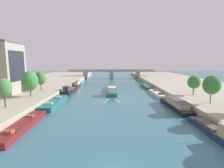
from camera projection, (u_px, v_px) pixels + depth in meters
quay_left at (28, 88)px, 71.73m from camera, size 36.00×170.00×2.06m
quay_right at (195, 87)px, 72.19m from camera, size 36.00×170.00×2.06m
barge_midriver at (112, 90)px, 66.68m from camera, size 4.24×23.27×3.19m
wake_behind_barge at (112, 101)px, 52.31m from camera, size 5.60×5.92×0.03m
moored_boat_left_near at (23, 125)px, 30.60m from camera, size 3.26×16.17×2.24m
moored_boat_left_midway at (55, 102)px, 47.58m from camera, size 3.66×16.77×2.38m
moored_boat_left_downstream at (70, 90)px, 64.64m from camera, size 3.03×14.64×3.37m
moored_boat_left_far at (78, 84)px, 80.63m from camera, size 1.86×10.44×2.88m
moored_boat_right_lone at (213, 129)px, 28.01m from camera, size 2.55×12.46×3.12m
moored_boat_right_gap_after at (176, 105)px, 43.32m from camera, size 3.59×15.54×2.68m
moored_boat_right_far at (157, 94)px, 60.45m from camera, size 3.28×14.96×2.26m
moored_boat_right_downstream at (146, 86)px, 78.26m from camera, size 3.13×15.35×2.13m
tree_left_midway at (4, 88)px, 36.74m from camera, size 3.31×3.31×6.66m
tree_left_distant at (30, 81)px, 48.42m from camera, size 4.67×4.67×7.54m
tree_left_second at (40, 78)px, 57.78m from camera, size 3.75×3.75×6.84m
tree_right_past_mid at (212, 85)px, 40.11m from camera, size 4.07×4.07×7.00m
tree_right_second at (194, 82)px, 50.39m from camera, size 3.77×3.77×6.04m
bridge_far at (112, 73)px, 117.76m from camera, size 61.76×4.40×6.54m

